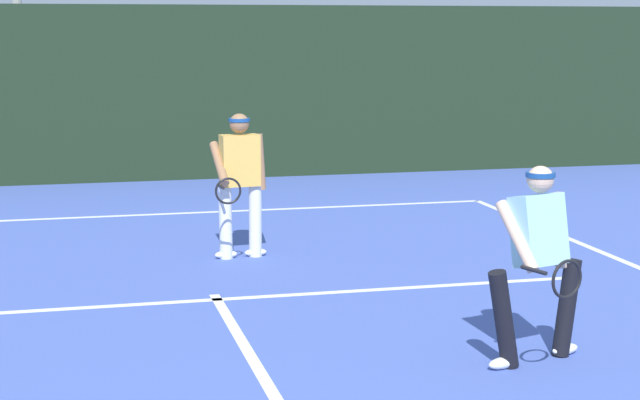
% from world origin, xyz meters
% --- Properties ---
extents(court_line_baseline_far, '(9.43, 0.10, 0.01)m').
position_xyz_m(court_line_baseline_far, '(0.00, 11.10, 0.00)').
color(court_line_baseline_far, white).
rests_on(court_line_baseline_far, ground_plane).
extents(court_line_service, '(7.69, 0.10, 0.01)m').
position_xyz_m(court_line_service, '(0.00, 6.21, 0.00)').
color(court_line_service, white).
rests_on(court_line_service, ground_plane).
extents(player_near, '(0.94, 0.91, 1.57)m').
position_xyz_m(player_near, '(2.16, 3.68, 0.86)').
color(player_near, black).
rests_on(player_near, ground_plane).
extents(player_far, '(0.69, 0.91, 1.66)m').
position_xyz_m(player_far, '(0.54, 8.03, 0.92)').
color(player_far, silver).
rests_on(player_far, ground_plane).
extents(back_fence_windscreen, '(21.30, 0.12, 2.99)m').
position_xyz_m(back_fence_windscreen, '(0.00, 14.47, 1.50)').
color(back_fence_windscreen, black).
rests_on(back_fence_windscreen, ground_plane).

